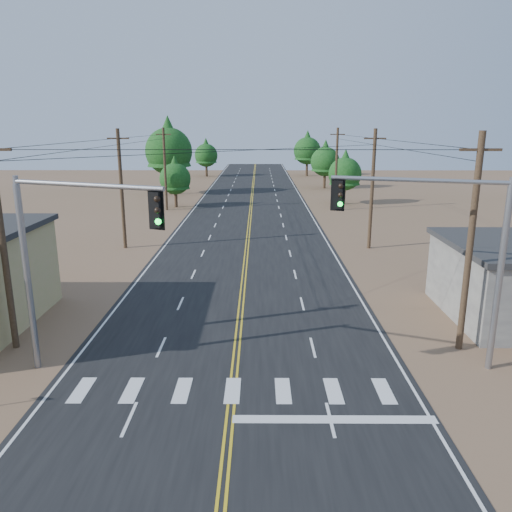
{
  "coord_description": "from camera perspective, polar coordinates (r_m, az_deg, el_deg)",
  "views": [
    {
      "loc": [
        1.03,
        -9.77,
        10.18
      ],
      "look_at": [
        0.88,
        15.81,
        3.5
      ],
      "focal_mm": 35.0,
      "sensor_mm": 36.0,
      "label": 1
    }
  ],
  "objects": [
    {
      "name": "tree_right_near",
      "position": [
        68.07,
        10.14,
        9.59
      ],
      "size": [
        4.37,
        4.37,
        7.28
      ],
      "color": "#3F2D1E",
      "rests_on": "ground"
    },
    {
      "name": "tree_right_far",
      "position": [
        106.79,
        5.89,
        12.18
      ],
      "size": [
        5.63,
        5.63,
        9.39
      ],
      "color": "#3F2D1E",
      "rests_on": "ground"
    },
    {
      "name": "road",
      "position": [
        41.06,
        -1.11,
        0.29
      ],
      "size": [
        15.0,
        200.0,
        0.02
      ],
      "primitive_type": "cube",
      "color": "black",
      "rests_on": "ground"
    },
    {
      "name": "utility_pole_left_far",
      "position": [
        63.04,
        -10.36,
        9.8
      ],
      "size": [
        1.8,
        0.3,
        10.0
      ],
      "color": "#4C3826",
      "rests_on": "ground"
    },
    {
      "name": "utility_pole_left_mid",
      "position": [
        43.63,
        -15.12,
        7.47
      ],
      "size": [
        1.8,
        0.3,
        10.0
      ],
      "color": "#4C3826",
      "rests_on": "ground"
    },
    {
      "name": "utility_pole_right_far",
      "position": [
        62.69,
        9.16,
        9.82
      ],
      "size": [
        1.8,
        0.3,
        10.0
      ],
      "color": "#4C3826",
      "rests_on": "ground"
    },
    {
      "name": "utility_pole_right_near",
      "position": [
        24.27,
        23.29,
        1.39
      ],
      "size": [
        1.8,
        0.3,
        10.0
      ],
      "color": "#4C3826",
      "rests_on": "ground"
    },
    {
      "name": "tree_left_far",
      "position": [
        105.36,
        -5.73,
        11.64
      ],
      "size": [
        4.72,
        4.72,
        7.86
      ],
      "color": "#3F2D1E",
      "rests_on": "ground"
    },
    {
      "name": "tree_left_mid",
      "position": [
        78.07,
        -9.96,
        12.24
      ],
      "size": [
        7.07,
        7.07,
        11.78
      ],
      "color": "#3F2D1E",
      "rests_on": "ground"
    },
    {
      "name": "signal_mast_left",
      "position": [
        21.07,
        -21.34,
        1.09
      ],
      "size": [
        6.5,
        2.78,
        8.29
      ],
      "rotation": [
        0.0,
        0.0,
        -0.37
      ],
      "color": "gray",
      "rests_on": "ground"
    },
    {
      "name": "signal_mast_right",
      "position": [
        22.39,
        21.17,
        1.83
      ],
      "size": [
        6.96,
        2.47,
        8.23
      ],
      "rotation": [
        0.0,
        0.0,
        -0.31
      ],
      "color": "gray",
      "rests_on": "ground"
    },
    {
      "name": "tree_right_mid",
      "position": [
        85.28,
        7.92,
        10.97
      ],
      "size": [
        4.83,
        4.83,
        8.06
      ],
      "color": "#3F2D1E",
      "rests_on": "ground"
    },
    {
      "name": "utility_pole_left_near",
      "position": [
        25.15,
        -26.97,
        1.41
      ],
      "size": [
        1.8,
        0.3,
        10.0
      ],
      "color": "#4C3826",
      "rests_on": "ground"
    },
    {
      "name": "tree_left_near",
      "position": [
        65.23,
        -9.24,
        9.06
      ],
      "size": [
        3.97,
        3.97,
        6.62
      ],
      "color": "#3F2D1E",
      "rests_on": "ground"
    },
    {
      "name": "utility_pole_right_mid",
      "position": [
        43.13,
        13.13,
        7.52
      ],
      "size": [
        1.8,
        0.3,
        10.0
      ],
      "color": "#4C3826",
      "rests_on": "ground"
    }
  ]
}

